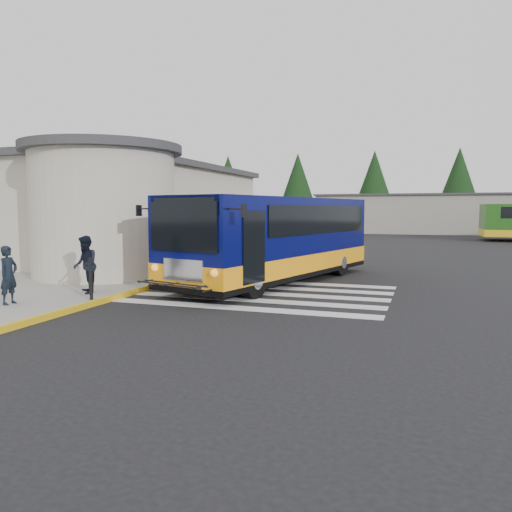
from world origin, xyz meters
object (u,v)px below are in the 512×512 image
(bollard, at_px, (91,279))
(pedestrian_a, at_px, (9,275))
(pedestrian_b, at_px, (85,265))
(transit_bus, at_px, (276,242))

(bollard, bearing_deg, pedestrian_a, -142.98)
(pedestrian_b, relative_size, bollard, 1.48)
(pedestrian_b, bearing_deg, transit_bus, 96.20)
(transit_bus, relative_size, bollard, 9.55)
(pedestrian_b, bearing_deg, pedestrian_a, -64.82)
(transit_bus, xyz_separation_m, bollard, (-3.51, -5.82, -0.71))
(pedestrian_a, xyz_separation_m, pedestrian_b, (0.81, 2.03, 0.09))
(transit_bus, xyz_separation_m, pedestrian_b, (-4.31, -5.00, -0.44))
(pedestrian_a, relative_size, pedestrian_b, 0.90)
(pedestrian_a, bearing_deg, pedestrian_b, -24.73)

